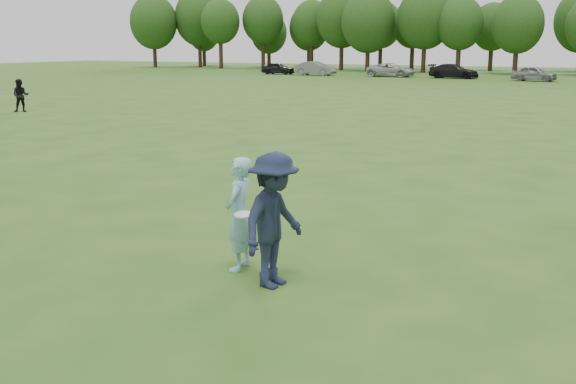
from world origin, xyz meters
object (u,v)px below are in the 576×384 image
(car_b, at_px, (315,68))
(car_d, at_px, (454,71))
(player_far_a, at_px, (21,96))
(car_e, at_px, (534,74))
(defender, at_px, (274,220))
(thrower, at_px, (239,214))
(car_a, at_px, (278,68))
(car_c, at_px, (391,70))

(car_b, xyz_separation_m, car_d, (15.26, 0.46, -0.04))
(player_far_a, height_order, car_e, player_far_a)
(defender, bearing_deg, player_far_a, 60.23)
(thrower, relative_size, car_a, 0.45)
(player_far_a, xyz_separation_m, car_c, (3.83, 44.94, -0.12))
(car_b, distance_m, car_d, 15.26)
(car_a, distance_m, car_c, 13.47)
(car_d, bearing_deg, player_far_a, 170.01)
(thrower, relative_size, car_b, 0.38)
(car_e, bearing_deg, car_c, 88.98)
(car_e, bearing_deg, player_far_a, 163.60)
(car_d, distance_m, car_e, 8.16)
(car_b, bearing_deg, player_far_a, -172.27)
(car_d, bearing_deg, defender, -164.47)
(defender, relative_size, car_c, 0.38)
(player_far_a, bearing_deg, car_c, 45.30)
(thrower, height_order, car_e, thrower)
(car_b, bearing_deg, car_a, 86.35)
(player_far_a, relative_size, car_d, 0.34)
(player_far_a, distance_m, car_e, 46.71)
(car_e, bearing_deg, thrower, -168.82)
(defender, height_order, player_far_a, defender)
(car_a, xyz_separation_m, car_c, (13.47, 0.34, 0.05))
(thrower, height_order, defender, defender)
(player_far_a, distance_m, car_c, 45.10)
(car_b, relative_size, car_e, 1.13)
(car_a, relative_size, car_b, 0.85)
(car_a, xyz_separation_m, car_b, (4.94, -0.46, 0.09))
(player_far_a, bearing_deg, thrower, -74.15)
(car_b, relative_size, car_c, 0.90)
(thrower, xyz_separation_m, defender, (0.82, -0.39, 0.10))
(car_b, bearing_deg, car_d, -86.63)
(car_c, relative_size, car_e, 1.25)
(defender, xyz_separation_m, car_d, (-13.10, 60.58, -0.25))
(car_a, bearing_deg, thrower, -153.29)
(car_a, relative_size, car_e, 0.96)
(player_far_a, height_order, car_b, player_far_a)
(defender, height_order, car_e, defender)
(defender, bearing_deg, car_d, 16.47)
(car_c, bearing_deg, car_b, 95.72)
(defender, bearing_deg, car_a, 33.07)
(car_a, relative_size, car_d, 0.79)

